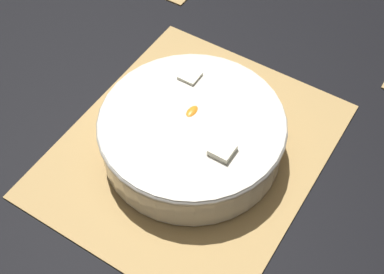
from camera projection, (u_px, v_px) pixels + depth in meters
ground_plane at (192, 150)px, 0.84m from camera, size 6.00×6.00×0.00m
bamboo_mat_center at (192, 149)px, 0.84m from camera, size 0.44×0.38×0.01m
fruit_salad_bowl at (192, 132)px, 0.80m from camera, size 0.28×0.28×0.08m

